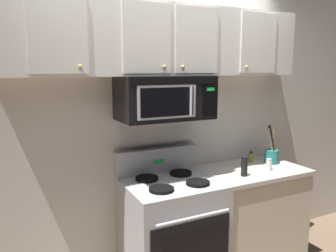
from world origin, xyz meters
TOP-DOWN VIEW (x-y plane):
  - back_wall at (0.00, 0.79)m, footprint 5.20×0.10m
  - stove_range at (0.00, 0.42)m, footprint 0.76×0.69m
  - over_range_microwave at (-0.00, 0.54)m, footprint 0.76×0.43m
  - upper_cabinets at (-0.00, 0.57)m, footprint 2.50×0.36m
  - counter_segment at (0.84, 0.43)m, footprint 0.93×0.65m
  - utensil_crock_teal at (1.11, 0.47)m, footprint 0.13×0.13m
  - salt_shaker at (0.93, 0.31)m, footprint 0.05×0.05m
  - pepper_mill at (0.62, 0.28)m, footprint 0.06×0.06m
  - spice_jar at (0.97, 0.60)m, footprint 0.04×0.04m

SIDE VIEW (x-z plane):
  - counter_segment at x=0.84m, z-range 0.00..0.90m
  - stove_range at x=0.00m, z-range -0.09..1.03m
  - spice_jar at x=0.97m, z-range 0.90..1.00m
  - salt_shaker at x=0.93m, z-range 0.90..1.01m
  - pepper_mill at x=0.62m, z-range 0.90..1.07m
  - utensil_crock_teal at x=1.11m, z-range 0.80..1.18m
  - back_wall at x=0.00m, z-range 0.00..2.70m
  - over_range_microwave at x=0.00m, z-range 1.40..1.75m
  - upper_cabinets at x=0.00m, z-range 1.75..2.30m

